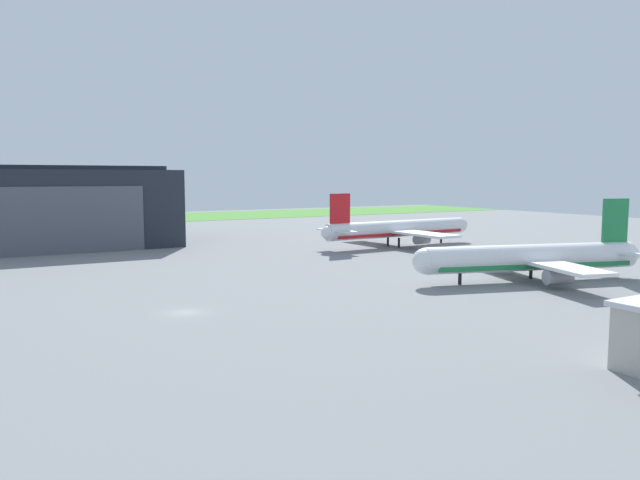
# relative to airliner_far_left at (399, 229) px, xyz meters

# --- Properties ---
(ground_plane) EXTENTS (440.00, 440.00, 0.00)m
(ground_plane) POSITION_rel_airliner_far_left_xyz_m (-68.71, -45.74, -4.28)
(ground_plane) COLOR slate
(grass_field_strip) EXTENTS (440.00, 56.00, 0.08)m
(grass_field_strip) POSITION_rel_airliner_far_left_xyz_m (-68.71, 136.16, -4.24)
(grass_field_strip) COLOR #4B8B35
(grass_field_strip) RESTS_ON ground_plane
(airliner_far_left) EXTENTS (45.72, 37.99, 13.43)m
(airliner_far_left) POSITION_rel_airliner_far_left_xyz_m (0.00, 0.00, 0.00)
(airliner_far_left) COLOR silver
(airliner_far_left) RESTS_ON ground_plane
(airliner_near_left) EXTENTS (39.85, 32.27, 13.60)m
(airliner_near_left) POSITION_rel_airliner_far_left_xyz_m (-12.15, -51.62, -0.45)
(airliner_near_left) COLOR white
(airliner_near_left) RESTS_ON ground_plane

